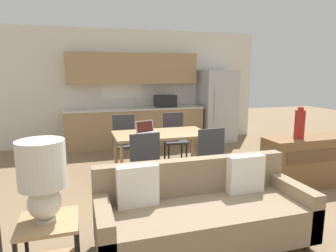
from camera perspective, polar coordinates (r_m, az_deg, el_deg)
The scene contains 15 objects.
ground_plane at distance 3.35m, azimuth 8.75°, elevation -20.81°, with size 20.00×20.00×0.00m, color #7F6647.
wall_back at distance 7.32m, azimuth -6.84°, elevation 7.31°, with size 6.40×0.07×2.70m.
kitchen_counter at distance 7.07m, azimuth -6.19°, elevation 3.08°, with size 3.21×0.65×2.15m.
refrigerator at distance 7.60m, azimuth 9.31°, elevation 3.81°, with size 0.81×0.77×1.77m.
dining_table at distance 4.83m, azimuth -1.38°, elevation -2.10°, with size 1.50×0.82×0.75m.
couch at distance 3.11m, azimuth 6.48°, elevation -16.09°, with size 2.08×0.80×0.85m.
side_table at distance 2.83m, azimuth -21.62°, elevation -19.48°, with size 0.47×0.47×0.52m.
table_lamp at distance 2.63m, azimuth -22.81°, elevation -8.54°, with size 0.38×0.38×0.67m.
credenza at distance 5.00m, azimuth 24.60°, elevation -6.23°, with size 1.28×0.45×0.76m.
vase at distance 4.75m, azimuth 23.79°, elevation 0.36°, with size 0.15×0.15×0.46m.
dining_chair_near_right at distance 4.36m, azimuth 7.43°, elevation -5.93°, with size 0.45×0.45×0.95m.
dining_chair_near_left at distance 4.03m, azimuth -4.89°, elevation -7.22°, with size 0.46×0.46×0.95m.
dining_chair_far_right at distance 5.73m, azimuth 1.24°, elevation -1.92°, with size 0.45×0.45×0.95m.
dining_chair_far_left at distance 5.49m, azimuth -8.27°, elevation -2.57°, with size 0.44×0.44×0.95m.
laptop at distance 4.77m, azimuth -4.06°, elevation -0.85°, with size 0.38×0.34×0.20m.
Camera 1 is at (-1.27, -2.57, 1.72)m, focal length 32.00 mm.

